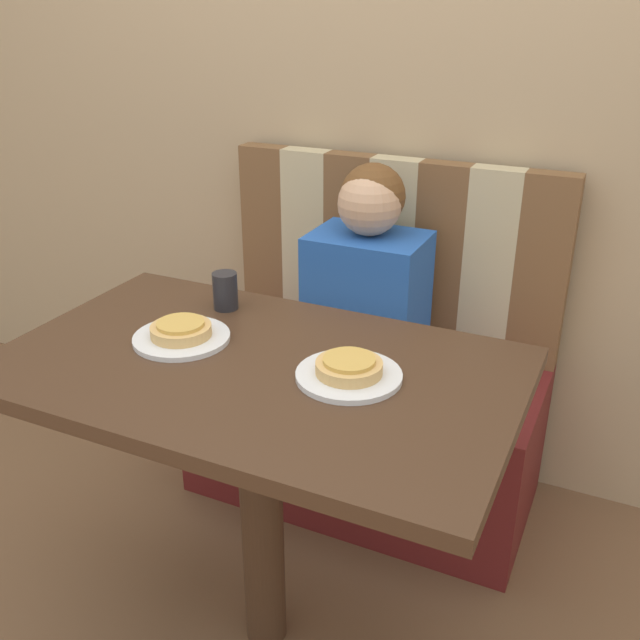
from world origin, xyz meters
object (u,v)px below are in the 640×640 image
pizza_right (349,366)px  plate_right (349,375)px  drinking_cup (225,291)px  pizza_left (181,329)px  person (368,275)px  plate_left (182,338)px

pizza_right → plate_right: bearing=-14.0°
drinking_cup → pizza_left: bearing=-88.4°
person → pizza_right: size_ratio=4.42×
drinking_cup → person: bearing=63.8°
pizza_right → plate_left: bearing=-180.0°
plate_right → plate_left: bearing=180.0°
plate_right → pizza_right: 0.02m
plate_right → pizza_right: pizza_right is taller
pizza_left → pizza_right: bearing=0.0°
drinking_cup → pizza_right: bearing=-25.4°
person → plate_right: bearing=-71.8°
plate_left → drinking_cup: bearing=91.6°
plate_left → pizza_right: size_ratio=1.59×
pizza_left → drinking_cup: 0.20m
person → plate_left: size_ratio=2.77×
plate_left → pizza_left: pizza_left is taller
plate_right → pizza_left: 0.40m
pizza_left → plate_right: bearing=-0.0°
person → plate_right: (0.20, -0.62, 0.03)m
pizza_left → drinking_cup: size_ratio=1.48×
pizza_right → drinking_cup: bearing=154.6°
plate_right → pizza_left: size_ratio=1.59×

